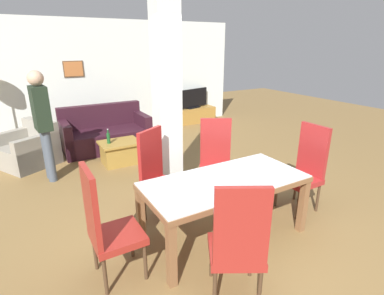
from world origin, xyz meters
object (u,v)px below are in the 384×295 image
Objects in this scene: dining_chair_head_right at (305,167)px; armchair at (29,150)px; dining_chair_far_left at (158,173)px; tv_screen at (193,99)px; dining_chair_head_left at (106,224)px; dining_table at (225,191)px; coffee_table at (120,152)px; dining_chair_far_right at (216,158)px; standing_person at (42,119)px; tv_stand at (193,115)px; sofa at (106,135)px; bottle at (108,138)px; dining_chair_near_left at (238,242)px.

dining_chair_head_right reaches higher than armchair.
dining_chair_far_left is 4.91m from tv_screen.
dining_chair_head_right is (2.66, 0.00, 0.00)m from dining_chair_head_left.
dining_table is at bearing 90.00° from dining_chair_head_left.
armchair is at bearing -94.28° from dining_chair_far_left.
coffee_table is at bearing 21.05° from tv_screen.
standing_person is (-2.03, 1.87, 0.43)m from dining_chair_far_right.
tv_screen is (1.93, 3.94, 0.08)m from dining_chair_far_right.
dining_chair_head_right reaches higher than coffee_table.
dining_chair_head_right reaches higher than tv_screen.
tv_stand is (2.73, 1.95, -0.00)m from coffee_table.
armchair is at bearing -169.28° from standing_person.
coffee_table is (1.00, 2.84, -0.39)m from dining_chair_head_left.
standing_person reaches higher than sofa.
dining_table is at bearing -83.10° from coffee_table.
dining_chair_far_left reaches higher than armchair.
dining_chair_far_left is at bearing -125.51° from tv_stand.
bottle is 0.27× the size of tv_screen.
dining_chair_head_left reaches higher than tv_stand.
dining_table is 1.58× the size of dining_chair_far_right.
standing_person reaches higher than dining_chair_near_left.
sofa is 1.70× the size of tv_screen.
sofa is (0.12, 3.04, -0.30)m from dining_chair_far_left.
tv_stand is at bearing 92.60° from dining_chair_near_left.
dining_chair_near_left is 3.73m from standing_person.
sofa is at bearing 126.70° from standing_person.
sofa is (0.12, 4.65, -0.30)m from dining_chair_near_left.
coffee_table is at bearing -2.27° from bottle.
standing_person reaches higher than dining_chair_head_left.
coffee_table is at bearing 90.00° from standing_person.
dining_chair_far_left is 1.00× the size of armchair.
dining_table is at bearing -116.50° from tv_stand.
standing_person is at bearing -175.21° from dining_chair_head_left.
dining_chair_far_left is at bearing 24.26° from standing_person.
dining_chair_near_left is at bearing 88.57° from sofa.
dining_chair_head_right is 4.19m from sofa.
dining_chair_near_left is at bearing 47.15° from dining_chair_head_left.
sofa is 1.81m from standing_person.
dining_chair_far_right is at bearing 153.17° from dining_chair_far_left.
coffee_table is at bearing 30.37° from dining_chair_head_right.
dining_chair_far_right is 2.79m from standing_person.
dining_chair_far_left and dining_chair_head_right have the same top height.
dining_table is 4.06m from armchair.
tv_stand is 0.73× the size of standing_person.
dining_chair_far_left is (0.88, 0.80, 0.00)m from dining_chair_head_left.
dining_chair_head_right is 1.00× the size of armchair.
sofa is at bearing -110.70° from armchair.
standing_person is at bearing 136.93° from dining_chair_near_left.
tv_screen is (4.22, 1.17, 0.40)m from armchair.
armchair is 4.38m from tv_stand.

